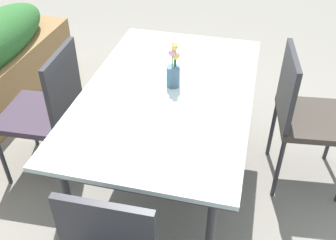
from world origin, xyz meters
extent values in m
plane|color=gray|center=(0.00, 0.00, 0.00)|extent=(12.00, 12.00, 0.00)
cube|color=#B2C6C1|center=(-0.02, -0.10, 0.77)|extent=(1.48, 0.93, 0.03)
cube|color=#333338|center=(-0.02, -0.10, 0.74)|extent=(1.45, 0.91, 0.02)
cylinder|color=#333338|center=(0.61, -0.45, 0.38)|extent=(0.04, 0.04, 0.76)
cylinder|color=#333338|center=(-0.65, 0.26, 0.38)|extent=(0.04, 0.04, 0.76)
cylinder|color=#333338|center=(0.61, 0.26, 0.38)|extent=(0.04, 0.04, 0.76)
cube|color=#382B3A|center=(-0.01, 0.77, 0.46)|extent=(0.47, 0.47, 0.04)
cube|color=#2D2D33|center=(0.00, 0.56, 0.70)|extent=(0.43, 0.05, 0.45)
cylinder|color=#2D2D33|center=(-0.23, 0.96, 0.23)|extent=(0.03, 0.03, 0.45)
cylinder|color=#2D2D33|center=(0.18, 0.99, 0.23)|extent=(0.03, 0.03, 0.45)
cylinder|color=#2D2D33|center=(-0.21, 0.55, 0.23)|extent=(0.03, 0.03, 0.45)
cylinder|color=#2D2D33|center=(0.20, 0.57, 0.23)|extent=(0.03, 0.03, 0.45)
cube|color=#383129|center=(0.31, -0.96, 0.49)|extent=(0.50, 0.50, 0.04)
cube|color=#2D2D33|center=(0.28, -0.75, 0.71)|extent=(0.43, 0.08, 0.43)
cylinder|color=#2D2D33|center=(0.54, -1.14, 0.24)|extent=(0.03, 0.03, 0.48)
cylinder|color=#2D2D33|center=(0.49, -0.73, 0.24)|extent=(0.03, 0.03, 0.48)
cylinder|color=#2D2D33|center=(0.08, -0.78, 0.24)|extent=(0.03, 0.03, 0.48)
cylinder|color=slate|center=(0.03, -0.11, 0.84)|extent=(0.07, 0.07, 0.12)
cylinder|color=#2D662D|center=(0.05, -0.12, 0.91)|extent=(0.01, 0.01, 0.10)
sphere|color=pink|center=(0.05, -0.12, 0.96)|extent=(0.04, 0.04, 0.04)
cylinder|color=#2D662D|center=(0.05, -0.12, 0.91)|extent=(0.01, 0.01, 0.10)
sphere|color=#EFCC4C|center=(0.05, -0.12, 0.96)|extent=(0.04, 0.04, 0.04)
cylinder|color=#2D662D|center=(0.06, -0.11, 0.94)|extent=(0.01, 0.01, 0.16)
sphere|color=pink|center=(0.06, -0.11, 1.02)|extent=(0.03, 0.03, 0.03)
cylinder|color=#2D662D|center=(0.04, -0.10, 0.92)|extent=(0.01, 0.01, 0.12)
sphere|color=pink|center=(0.04, -0.10, 0.99)|extent=(0.04, 0.04, 0.04)
cylinder|color=#2D662D|center=(0.04, -0.12, 0.94)|extent=(0.01, 0.01, 0.16)
sphere|color=#EFCC4C|center=(0.04, -0.12, 1.02)|extent=(0.03, 0.03, 0.03)
camera|label=1|loc=(-1.79, -0.53, 1.96)|focal=41.66mm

